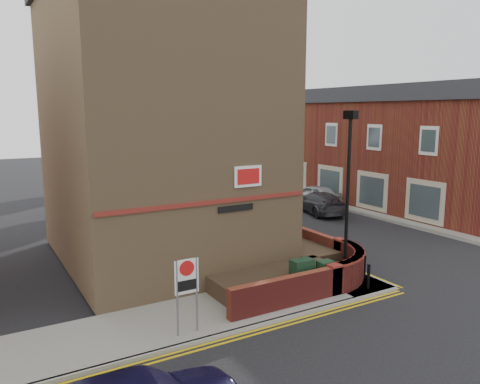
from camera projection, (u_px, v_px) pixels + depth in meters
name	position (u px, v px, depth m)	size (l,w,h in m)	color
ground	(333.00, 307.00, 15.47)	(120.00, 120.00, 0.00)	black
pavement_corner	(218.00, 311.00, 15.00)	(13.00, 3.00, 0.12)	gray
pavement_main	(189.00, 211.00, 30.08)	(2.00, 32.00, 0.12)	gray
pavement_far	(350.00, 202.00, 32.98)	(4.00, 40.00, 0.12)	gray
kerb_side	(242.00, 330.00, 13.72)	(13.00, 0.15, 0.12)	gray
kerb_main_near	(203.00, 209.00, 30.57)	(0.15, 32.00, 0.12)	gray
kerb_main_far	(328.00, 205.00, 31.99)	(0.15, 40.00, 0.12)	gray
yellow_lines_side	(246.00, 335.00, 13.52)	(13.00, 0.28, 0.01)	gold
yellow_lines_main	(207.00, 210.00, 30.71)	(0.28, 32.00, 0.01)	gold
corner_building	(160.00, 115.00, 19.81)	(8.95, 10.40, 13.60)	#93724E
garden_wall	(288.00, 283.00, 17.60)	(6.80, 6.00, 1.20)	maroon
lamppost	(347.00, 198.00, 16.72)	(0.25, 0.50, 6.30)	black
utility_cabinet_large	(302.00, 276.00, 16.31)	(0.80, 0.45, 1.20)	#16311C
utility_cabinet_small	(325.00, 276.00, 16.46)	(0.55, 0.40, 1.10)	#16311C
bollard_near	(368.00, 276.00, 16.71)	(0.11, 0.11, 0.90)	black
bollard_far	(364.00, 267.00, 17.69)	(0.11, 0.11, 0.90)	black
zone_sign	(187.00, 282.00, 13.13)	(0.72, 0.07, 2.20)	slate
far_terrace	(330.00, 142.00, 36.46)	(5.40, 30.40, 8.00)	maroon
far_terrace_cream	(210.00, 132.00, 54.33)	(5.40, 12.40, 8.00)	beige
tree_near	(202.00, 140.00, 27.62)	(3.64, 3.65, 6.70)	#382B1E
tree_mid	(154.00, 128.00, 34.35)	(4.03, 4.03, 7.42)	#382B1E
tree_far	(123.00, 128.00, 41.21)	(3.81, 3.81, 7.00)	#382B1E
traffic_light_assembly	(147.00, 157.00, 37.47)	(0.20, 0.16, 4.20)	black
silver_car_near	(262.00, 217.00, 25.58)	(1.48, 4.25, 1.40)	#B9BCC1
red_car_main	(212.00, 201.00, 30.79)	(1.95, 4.22, 1.17)	maroon
grey_car_far	(319.00, 202.00, 29.70)	(1.92, 4.73, 1.37)	#2F2E33
silver_car_far	(313.00, 194.00, 32.48)	(1.64, 4.09, 1.39)	#B9BBC2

